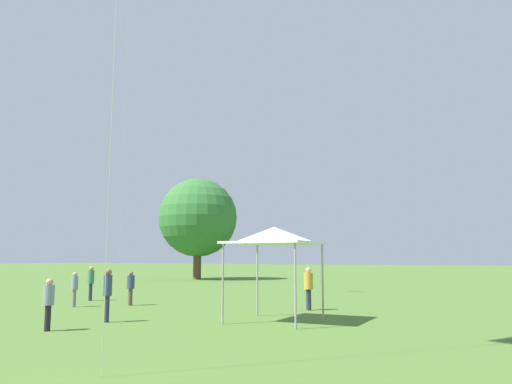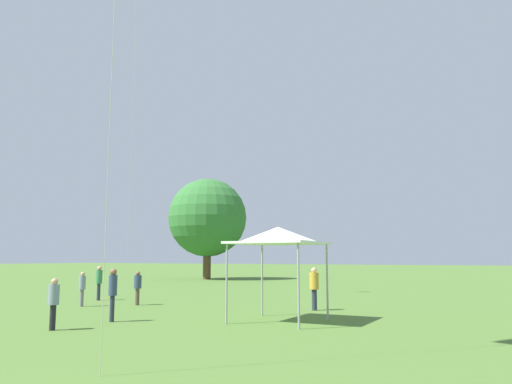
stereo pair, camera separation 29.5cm
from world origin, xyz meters
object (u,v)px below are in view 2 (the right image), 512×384
object	(u,v)px
person_standing_4	(138,285)
canopy_tent	(278,236)
person_standing_7	(82,286)
person_standing_3	(314,285)
distant_tree_1	(207,218)
person_standing_2	(54,299)
person_standing_5	(99,280)
person_standing_1	(113,289)

from	to	relation	value
person_standing_4	canopy_tent	xyz separation A→B (m)	(8.34, -2.63, 2.02)
person_standing_7	canopy_tent	world-z (taller)	canopy_tent
person_standing_3	person_standing_7	xyz separation A→B (m)	(-9.99, -3.12, -0.12)
person_standing_4	distant_tree_1	distance (m)	27.98
person_standing_3	distant_tree_1	size ratio (longest dim) A/B	0.17
person_standing_4	person_standing_7	xyz separation A→B (m)	(-1.82, -1.64, 0.01)
person_standing_2	canopy_tent	world-z (taller)	canopy_tent
person_standing_4	person_standing_5	world-z (taller)	person_standing_5
distant_tree_1	person_standing_2	bearing A→B (deg)	-65.54
person_standing_2	person_standing_1	bearing A→B (deg)	38.11
canopy_tent	distant_tree_1	size ratio (longest dim) A/B	0.32
person_standing_7	distant_tree_1	xyz separation A→B (m)	(-9.92, 26.48, 5.31)
person_standing_1	distant_tree_1	xyz separation A→B (m)	(-14.93, 30.01, 5.12)
person_standing_5	person_standing_2	bearing A→B (deg)	-20.20
person_standing_1	person_standing_4	world-z (taller)	person_standing_1
person_standing_5	person_standing_3	bearing A→B (deg)	34.55
person_standing_1	person_standing_2	bearing A→B (deg)	-36.43
person_standing_3	distant_tree_1	world-z (taller)	distant_tree_1
person_standing_1	person_standing_5	distance (m)	9.23
person_standing_4	distant_tree_1	size ratio (longest dim) A/B	0.15
person_standing_3	person_standing_4	xyz separation A→B (m)	(-8.17, -1.47, -0.13)
person_standing_7	person_standing_2	bearing A→B (deg)	-67.16
person_standing_5	distant_tree_1	world-z (taller)	distant_tree_1
canopy_tent	distant_tree_1	world-z (taller)	distant_tree_1
distant_tree_1	canopy_tent	bearing A→B (deg)	-53.83
person_standing_4	canopy_tent	world-z (taller)	canopy_tent
person_standing_7	person_standing_5	bearing A→B (deg)	104.68
person_standing_2	person_standing_4	size ratio (longest dim) A/B	1.00
person_standing_2	person_standing_5	size ratio (longest dim) A/B	0.89
person_standing_1	canopy_tent	size ratio (longest dim) A/B	0.56
person_standing_3	person_standing_5	xyz separation A→B (m)	(-11.68, -0.31, 0.01)
person_standing_3	person_standing_7	world-z (taller)	person_standing_3
person_standing_7	distant_tree_1	bearing A→B (deg)	94.15
person_standing_5	canopy_tent	distance (m)	12.58
person_standing_1	person_standing_5	size ratio (longest dim) A/B	1.04
person_standing_5	canopy_tent	world-z (taller)	canopy_tent
person_standing_2	person_standing_3	world-z (taller)	person_standing_3
person_standing_1	person_standing_2	world-z (taller)	person_standing_1
person_standing_2	person_standing_7	xyz separation A→B (m)	(-4.80, 5.87, 0.00)
person_standing_2	person_standing_5	world-z (taller)	person_standing_5
canopy_tent	distant_tree_1	distance (m)	34.18
person_standing_3	distant_tree_1	xyz separation A→B (m)	(-19.91, 23.36, 5.19)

